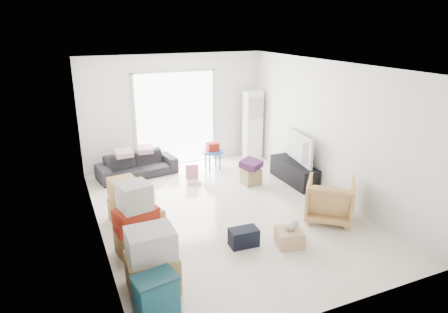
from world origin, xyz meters
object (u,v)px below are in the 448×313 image
television (295,159)px  sofa (137,162)px  wood_crate (289,237)px  ottoman (251,176)px  kids_table (213,150)px  storage_bins (156,297)px  armchair (330,198)px  ac_tower (253,125)px  tv_console (294,172)px

television → sofa: 3.58m
television → wood_crate: 2.75m
ottoman → kids_table: (-0.40, 1.22, 0.29)m
storage_bins → armchair: bearing=19.7°
television → ottoman: 1.03m
wood_crate → television: bearing=55.4°
sofa → kids_table: sofa is taller
television → ottoman: bearing=81.6°
ac_tower → kids_table: ac_tower is taller
tv_console → ottoman: (-0.93, 0.28, -0.05)m
television → sofa: (-3.11, 1.76, -0.19)m
kids_table → television: bearing=-48.5°
television → kids_table: bearing=50.0°
wood_crate → tv_console: bearing=55.4°
armchair → tv_console: bearing=-62.8°
ac_tower → ottoman: size_ratio=4.85×
sofa → ottoman: sofa is taller
ac_tower → tv_console: bearing=-88.5°
ottoman → storage_bins: bearing=-132.0°
wood_crate → storage_bins: bearing=-161.8°
tv_console → storage_bins: size_ratio=2.39×
armchair → television: bearing=-62.8°
ac_tower → tv_console: ac_tower is taller
storage_bins → ottoman: bearing=48.0°
television → storage_bins: (-3.90, -3.01, -0.24)m
sofa → wood_crate: 4.30m
ac_tower → television: ac_tower is taller
armchair → ottoman: (-0.52, 2.05, -0.23)m
television → sofa: sofa is taller
sofa → storage_bins: bearing=-108.1°
tv_console → armchair: bearing=-102.9°
ottoman → television: bearing=-16.8°
sofa → ottoman: size_ratio=4.95×
television → wood_crate: television is taller
sofa → kids_table: bearing=-16.9°
ac_tower → wood_crate: bearing=-109.8°
storage_bins → ac_tower: bearing=52.0°
television → armchair: (-0.41, -1.76, -0.12)m
ac_tower → sofa: (-3.06, -0.15, -0.53)m
tv_console → sofa: (-3.11, 1.76, 0.12)m
ottoman → kids_table: size_ratio=0.54×
wood_crate → kids_table: bearing=86.8°
wood_crate → ac_tower: bearing=70.2°
sofa → armchair: 4.44m
television → kids_table: 2.01m
ac_tower → armchair: (-0.36, -3.67, -0.46)m
sofa → ottoman: 2.64m
television → storage_bins: television is taller
tv_console → kids_table: bearing=131.5°
tv_console → sofa: sofa is taller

